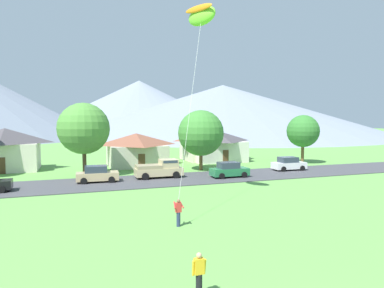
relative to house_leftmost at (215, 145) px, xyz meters
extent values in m
cube|color=#424247|center=(-13.97, -14.37, -2.45)|extent=(160.00, 7.85, 0.08)
cone|color=gray|center=(11.91, 127.17, 10.65)|extent=(107.15, 107.15, 26.28)
cone|color=gray|center=(38.19, 81.55, 7.82)|extent=(132.97, 132.97, 20.63)
cube|color=silver|center=(0.00, 0.00, -0.94)|extent=(7.75, 7.75, 3.10)
pyramid|color=#474247|center=(0.00, 0.00, 1.47)|extent=(8.37, 8.37, 1.71)
cube|color=brown|center=(0.00, -3.90, -1.49)|extent=(0.90, 0.06, 2.00)
cube|color=beige|center=(-29.28, -0.88, -0.75)|extent=(7.74, 6.22, 3.47)
pyramid|color=#474247|center=(-29.28, -0.88, 1.94)|extent=(8.36, 6.72, 1.91)
cube|color=brown|center=(-29.28, -4.01, -1.49)|extent=(0.90, 0.06, 2.00)
cube|color=beige|center=(-12.76, -1.67, -1.02)|extent=(7.59, 7.63, 2.93)
pyramid|color=brown|center=(-12.76, -1.67, 1.25)|extent=(8.20, 8.24, 1.61)
cube|color=brown|center=(-12.76, -5.50, -1.49)|extent=(0.90, 0.06, 2.00)
cube|color=beige|center=(-0.20, 1.42, -0.94)|extent=(8.44, 6.71, 3.10)
pyramid|color=brown|center=(-0.20, 1.42, 1.46)|extent=(9.12, 7.24, 1.71)
cube|color=brown|center=(-0.20, -1.95, -1.49)|extent=(0.90, 0.06, 2.00)
cylinder|color=brown|center=(-5.76, -8.80, -1.21)|extent=(0.44, 0.44, 2.57)
sphere|color=#3D7F33|center=(-5.76, -8.80, 2.27)|extent=(5.84, 5.84, 5.84)
cylinder|color=brown|center=(10.89, -7.30, -0.99)|extent=(0.44, 0.44, 3.00)
sphere|color=#33752D|center=(10.89, -7.30, 2.28)|extent=(4.74, 4.74, 4.74)
cylinder|color=#4C3823|center=(-19.99, -8.77, -0.86)|extent=(0.44, 0.44, 3.27)
sphere|color=#4C8938|center=(-19.99, -8.77, 2.97)|extent=(5.85, 5.85, 5.85)
cube|color=white|center=(4.59, -12.95, -1.81)|extent=(4.26, 1.94, 0.80)
cube|color=#2D3847|center=(4.44, -12.95, -1.07)|extent=(2.25, 1.66, 0.68)
cylinder|color=black|center=(5.97, -12.08, -2.09)|extent=(0.65, 0.26, 0.64)
cylinder|color=black|center=(5.90, -13.92, -2.09)|extent=(0.65, 0.26, 0.64)
cylinder|color=black|center=(3.27, -11.99, -2.09)|extent=(0.65, 0.26, 0.64)
cylinder|color=black|center=(3.20, -13.82, -2.09)|extent=(0.65, 0.26, 0.64)
cylinder|color=black|center=(-27.26, -14.47, -2.09)|extent=(0.65, 0.26, 0.64)
cylinder|color=black|center=(-27.19, -16.31, -2.09)|extent=(0.65, 0.26, 0.64)
cube|color=tan|center=(-18.89, -13.46, -1.81)|extent=(4.27, 1.98, 0.80)
cube|color=#2D3847|center=(-19.04, -13.46, -1.07)|extent=(2.27, 1.68, 0.68)
cylinder|color=black|center=(-17.50, -12.60, -2.09)|extent=(0.65, 0.27, 0.64)
cylinder|color=black|center=(-17.58, -14.44, -2.09)|extent=(0.65, 0.27, 0.64)
cylinder|color=black|center=(-20.20, -12.49, -2.09)|extent=(0.65, 0.27, 0.64)
cylinder|color=black|center=(-20.27, -14.32, -2.09)|extent=(0.65, 0.27, 0.64)
cube|color=#237042|center=(-4.78, -15.22, -1.81)|extent=(4.20, 1.81, 0.80)
cube|color=#2D3847|center=(-4.93, -15.22, -1.07)|extent=(2.20, 1.59, 0.68)
cylinder|color=black|center=(-3.43, -14.30, -2.09)|extent=(0.64, 0.24, 0.64)
cylinder|color=black|center=(-3.43, -16.14, -2.09)|extent=(0.64, 0.24, 0.64)
cylinder|color=black|center=(-6.13, -14.30, -2.09)|extent=(0.64, 0.24, 0.64)
cylinder|color=black|center=(-6.13, -16.14, -2.09)|extent=(0.64, 0.24, 0.64)
cube|color=#C6B284|center=(-12.32, -12.98, -1.74)|extent=(5.22, 2.04, 0.84)
cube|color=#C6B284|center=(-11.22, -12.99, -0.87)|extent=(1.91, 1.85, 0.90)
cube|color=#2D3847|center=(-11.22, -12.99, -0.60)|extent=(1.63, 1.89, 0.28)
cube|color=tan|center=(-13.47, -12.97, -1.14)|extent=(2.72, 1.98, 0.36)
cylinder|color=black|center=(-10.61, -11.97, -2.03)|extent=(0.76, 0.29, 0.76)
cylinder|color=black|center=(-10.62, -14.01, -2.03)|extent=(0.76, 0.29, 0.76)
cylinder|color=black|center=(-14.01, -11.95, -2.03)|extent=(0.76, 0.29, 0.76)
cylinder|color=black|center=(-14.02, -13.99, -2.03)|extent=(0.76, 0.29, 0.76)
cylinder|color=navy|center=(-15.28, -30.08, -2.05)|extent=(0.24, 0.24, 0.88)
cube|color=red|center=(-15.28, -30.08, -1.32)|extent=(0.36, 0.22, 0.58)
sphere|color=brown|center=(-15.28, -30.08, -0.92)|extent=(0.21, 0.21, 0.21)
cylinder|color=red|center=(-15.50, -30.02, -1.18)|extent=(0.18, 0.55, 0.37)
cylinder|color=red|center=(-15.06, -30.02, -1.18)|extent=(0.18, 0.55, 0.37)
ellipsoid|color=#72D133|center=(-11.61, -24.35, 11.96)|extent=(2.26, 2.86, 1.72)
ellipsoid|color=orange|center=(-11.94, -24.53, 12.44)|extent=(1.59, 2.54, 0.59)
cylinder|color=silver|center=(-13.45, -27.22, 5.51)|extent=(3.70, 5.76, 12.91)
cylinder|color=black|center=(-17.02, -38.33, -2.05)|extent=(0.24, 0.24, 0.88)
cube|color=yellow|center=(-17.02, -38.33, -1.32)|extent=(0.36, 0.22, 0.58)
sphere|color=tan|center=(-17.02, -38.33, -0.92)|extent=(0.21, 0.21, 0.21)
cylinder|color=yellow|center=(-17.24, -38.33, -1.37)|extent=(0.12, 0.18, 0.59)
cylinder|color=yellow|center=(-16.80, -38.33, -1.37)|extent=(0.12, 0.18, 0.59)
camera|label=1|loc=(-21.28, -49.74, 4.01)|focal=32.25mm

